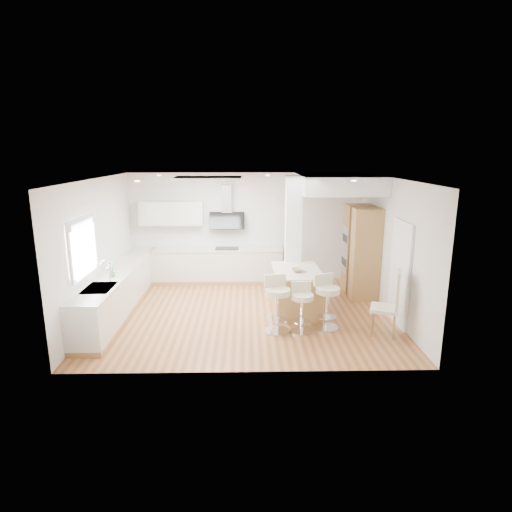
{
  "coord_description": "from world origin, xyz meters",
  "views": [
    {
      "loc": [
        0.01,
        -8.5,
        3.31
      ],
      "look_at": [
        0.2,
        0.4,
        1.14
      ],
      "focal_mm": 30.0,
      "sensor_mm": 36.0,
      "label": 1
    }
  ],
  "objects_px": {
    "bar_stool_a": "(277,301)",
    "dining_chair": "(391,301)",
    "peninsula": "(296,290)",
    "bar_stool_c": "(327,299)",
    "bar_stool_b": "(302,305)"
  },
  "relations": [
    {
      "from": "peninsula",
      "to": "dining_chair",
      "type": "xyz_separation_m",
      "value": [
        1.58,
        -1.32,
        0.21
      ]
    },
    {
      "from": "bar_stool_b",
      "to": "bar_stool_a",
      "type": "bearing_deg",
      "value": 173.34
    },
    {
      "from": "peninsula",
      "to": "bar_stool_a",
      "type": "height_order",
      "value": "bar_stool_a"
    },
    {
      "from": "peninsula",
      "to": "bar_stool_b",
      "type": "bearing_deg",
      "value": -92.79
    },
    {
      "from": "bar_stool_a",
      "to": "bar_stool_b",
      "type": "relative_size",
      "value": 1.13
    },
    {
      "from": "peninsula",
      "to": "bar_stool_a",
      "type": "xyz_separation_m",
      "value": [
        -0.49,
        -1.11,
        0.15
      ]
    },
    {
      "from": "bar_stool_a",
      "to": "dining_chair",
      "type": "bearing_deg",
      "value": -19.42
    },
    {
      "from": "dining_chair",
      "to": "peninsula",
      "type": "bearing_deg",
      "value": 160.27
    },
    {
      "from": "peninsula",
      "to": "dining_chair",
      "type": "bearing_deg",
      "value": -41.56
    },
    {
      "from": "bar_stool_a",
      "to": "dining_chair",
      "type": "height_order",
      "value": "dining_chair"
    },
    {
      "from": "bar_stool_c",
      "to": "peninsula",
      "type": "bearing_deg",
      "value": 93.11
    },
    {
      "from": "bar_stool_a",
      "to": "bar_stool_b",
      "type": "bearing_deg",
      "value": -16.62
    },
    {
      "from": "bar_stool_c",
      "to": "dining_chair",
      "type": "bearing_deg",
      "value": -39.84
    },
    {
      "from": "peninsula",
      "to": "bar_stool_c",
      "type": "distance_m",
      "value": 1.09
    },
    {
      "from": "peninsula",
      "to": "bar_stool_c",
      "type": "xyz_separation_m",
      "value": [
        0.47,
        -0.97,
        0.14
      ]
    }
  ]
}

